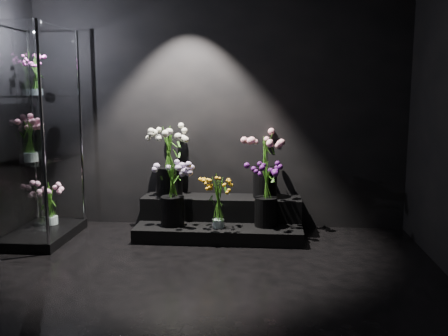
# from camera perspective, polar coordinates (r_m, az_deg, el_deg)

# --- Properties ---
(floor) EXTENTS (4.00, 4.00, 0.00)m
(floor) POSITION_cam_1_polar(r_m,az_deg,el_deg) (3.70, -3.89, -14.77)
(floor) COLOR black
(floor) RESTS_ON ground
(wall_back) EXTENTS (4.00, 0.00, 4.00)m
(wall_back) POSITION_cam_1_polar(r_m,az_deg,el_deg) (5.37, -0.73, 8.07)
(wall_back) COLOR black
(wall_back) RESTS_ON floor
(wall_front) EXTENTS (4.00, 0.00, 4.00)m
(wall_front) POSITION_cam_1_polar(r_m,az_deg,el_deg) (1.45, -16.84, 5.07)
(wall_front) COLOR black
(wall_front) RESTS_ON floor
(display_riser) EXTENTS (1.66, 0.74, 0.37)m
(display_riser) POSITION_cam_1_polar(r_m,az_deg,el_deg) (5.20, -0.39, -5.85)
(display_riser) COLOR black
(display_riser) RESTS_ON floor
(display_case) EXTENTS (0.57, 0.95, 2.08)m
(display_case) POSITION_cam_1_polar(r_m,az_deg,el_deg) (5.19, -20.55, 3.50)
(display_case) COLOR black
(display_case) RESTS_ON floor
(bouquet_orange_bells) EXTENTS (0.32, 0.32, 0.57)m
(bouquet_orange_bells) POSITION_cam_1_polar(r_m,az_deg,el_deg) (4.87, -0.66, -3.48)
(bouquet_orange_bells) COLOR white
(bouquet_orange_bells) RESTS_ON display_riser
(bouquet_lilac) EXTENTS (0.44, 0.44, 0.64)m
(bouquet_lilac) POSITION_cam_1_polar(r_m,az_deg,el_deg) (4.98, -5.96, -2.32)
(bouquet_lilac) COLOR black
(bouquet_lilac) RESTS_ON display_riser
(bouquet_purple) EXTENTS (0.38, 0.38, 0.64)m
(bouquet_purple) POSITION_cam_1_polar(r_m,az_deg,el_deg) (4.94, 4.86, -2.60)
(bouquet_purple) COLOR black
(bouquet_purple) RESTS_ON display_riser
(bouquet_cream_roses) EXTENTS (0.50, 0.50, 0.72)m
(bouquet_cream_roses) POSITION_cam_1_polar(r_m,az_deg,el_deg) (5.29, -6.32, 1.25)
(bouquet_cream_roses) COLOR black
(bouquet_cream_roses) RESTS_ON display_riser
(bouquet_pink_roses) EXTENTS (0.39, 0.39, 0.67)m
(bouquet_pink_roses) POSITION_cam_1_polar(r_m,az_deg,el_deg) (5.18, 4.75, 0.83)
(bouquet_pink_roses) COLOR black
(bouquet_pink_roses) RESTS_ON display_riser
(bouquet_case_pink) EXTENTS (0.34, 0.34, 0.41)m
(bouquet_case_pink) POSITION_cam_1_polar(r_m,az_deg,el_deg) (5.01, -21.30, 3.15)
(bouquet_case_pink) COLOR white
(bouquet_case_pink) RESTS_ON display_case
(bouquet_case_magenta) EXTENTS (0.25, 0.25, 0.40)m
(bouquet_case_magenta) POSITION_cam_1_polar(r_m,az_deg,el_deg) (5.31, -20.66, 9.98)
(bouquet_case_magenta) COLOR white
(bouquet_case_magenta) RESTS_ON display_case
(bouquet_case_base_pink) EXTENTS (0.35, 0.35, 0.45)m
(bouquet_case_base_pink) POSITION_cam_1_polar(r_m,az_deg,el_deg) (5.47, -19.25, -3.69)
(bouquet_case_base_pink) COLOR white
(bouquet_case_base_pink) RESTS_ON display_case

